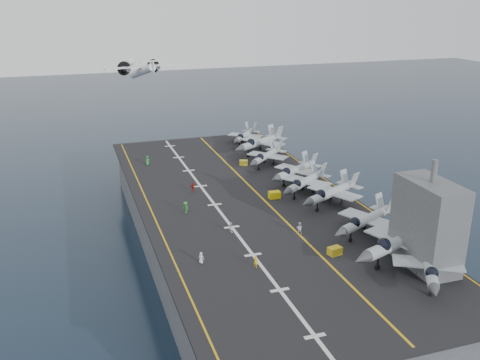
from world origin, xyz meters
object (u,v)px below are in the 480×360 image
object	(u,v)px
island_superstructure	(429,214)
tow_cart_a	(335,251)
fighter_jet_0	(429,264)
transport_plane	(142,71)

from	to	relation	value
island_superstructure	tow_cart_a	world-z (taller)	island_superstructure
fighter_jet_0	tow_cart_a	bearing A→B (deg)	127.79
tow_cart_a	transport_plane	bearing A→B (deg)	100.08
fighter_jet_0	transport_plane	distance (m)	94.12
transport_plane	island_superstructure	bearing A→B (deg)	-74.40
transport_plane	fighter_jet_0	bearing A→B (deg)	-76.22
island_superstructure	tow_cart_a	size ratio (longest dim) A/B	7.02
fighter_jet_0	island_superstructure	bearing A→B (deg)	61.30
tow_cart_a	island_superstructure	bearing A→B (deg)	-33.10
fighter_jet_0	transport_plane	size ratio (longest dim) A/B	0.70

